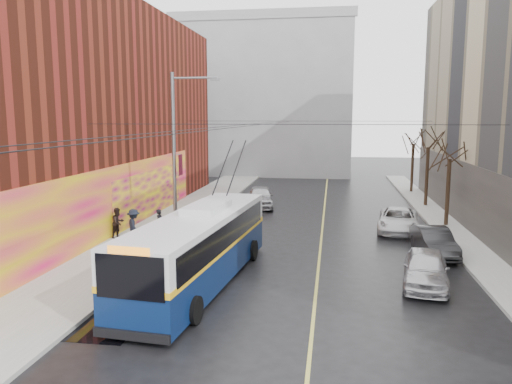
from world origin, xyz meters
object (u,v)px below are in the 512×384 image
(pedestrian_c, at_px, (134,226))
(parked_car_b, at_px, (434,242))
(tree_mid, at_px, (429,137))
(parked_car_c, at_px, (398,220))
(tree_far, at_px, (414,135))
(tree_near, at_px, (450,146))
(pedestrian_a, at_px, (160,223))
(following_car, at_px, (260,197))
(pedestrian_b, at_px, (118,223))
(streetlight_pole, at_px, (177,153))
(trolleybus, at_px, (199,247))
(parked_car_a, at_px, (426,268))

(pedestrian_c, bearing_deg, parked_car_b, -125.28)
(tree_mid, xyz_separation_m, parked_car_c, (-3.06, -8.65, -4.57))
(parked_car_c, bearing_deg, tree_far, 86.61)
(tree_near, xyz_separation_m, pedestrian_a, (-16.29, -5.72, -4.05))
(following_car, xyz_separation_m, pedestrian_b, (-6.22, -11.20, 0.19))
(pedestrian_b, bearing_deg, tree_far, -22.32)
(streetlight_pole, xyz_separation_m, trolleybus, (2.93, -6.49, -3.30))
(trolleybus, relative_size, parked_car_a, 2.77)
(tree_mid, xyz_separation_m, pedestrian_a, (-16.29, -12.72, -4.32))
(tree_far, relative_size, parked_car_c, 1.34)
(streetlight_pole, distance_m, tree_mid, 19.96)
(pedestrian_a, bearing_deg, trolleybus, -141.34)
(parked_car_c, bearing_deg, tree_mid, 78.18)
(trolleybus, distance_m, parked_car_a, 9.11)
(streetlight_pole, relative_size, pedestrian_c, 4.94)
(tree_far, xyz_separation_m, parked_car_a, (-3.20, -25.39, -4.41))
(tree_far, xyz_separation_m, pedestrian_a, (-16.29, -19.72, -4.21))
(streetlight_pole, relative_size, pedestrian_b, 5.40)
(streetlight_pole, height_order, pedestrian_a, streetlight_pole)
(following_car, bearing_deg, pedestrian_b, -128.06)
(tree_far, distance_m, trolleybus, 29.39)
(streetlight_pole, distance_m, parked_car_b, 13.80)
(streetlight_pole, height_order, parked_car_b, streetlight_pole)
(parked_car_c, relative_size, pedestrian_b, 2.95)
(tree_near, distance_m, pedestrian_c, 19.04)
(streetlight_pole, distance_m, tree_far, 25.09)
(parked_car_b, distance_m, pedestrian_a, 14.32)
(streetlight_pole, distance_m, parked_car_c, 13.49)
(trolleybus, xyz_separation_m, parked_car_b, (10.20, 5.81, -0.86))
(tree_far, bearing_deg, parked_car_b, -95.52)
(streetlight_pole, bearing_deg, pedestrian_b, -176.44)
(tree_far, xyz_separation_m, parked_car_b, (-2.00, -20.68, -4.46))
(streetlight_pole, height_order, parked_car_a, streetlight_pole)
(tree_near, height_order, parked_car_a, tree_near)
(parked_car_a, relative_size, pedestrian_c, 2.35)
(tree_mid, distance_m, trolleybus, 23.30)
(trolleybus, bearing_deg, tree_mid, 63.27)
(tree_near, bearing_deg, parked_car_a, -105.69)
(tree_far, bearing_deg, tree_mid, -90.00)
(following_car, relative_size, pedestrian_a, 3.00)
(parked_car_b, relative_size, pedestrian_c, 2.28)
(tree_far, height_order, parked_car_b, tree_far)
(parked_car_a, xyz_separation_m, parked_car_b, (1.20, 4.71, -0.05))
(parked_car_c, xyz_separation_m, following_car, (-9.22, 6.64, 0.11))
(pedestrian_b, bearing_deg, trolleybus, -114.79)
(parked_car_a, bearing_deg, parked_car_c, 98.30)
(parked_car_a, bearing_deg, pedestrian_b, 170.39)
(tree_mid, relative_size, parked_car_b, 1.61)
(parked_car_c, bearing_deg, parked_car_a, -83.10)
(streetlight_pole, distance_m, pedestrian_b, 5.13)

